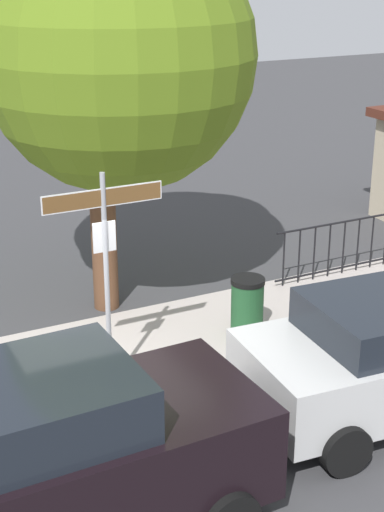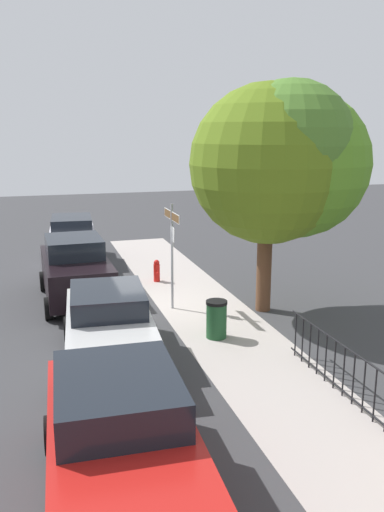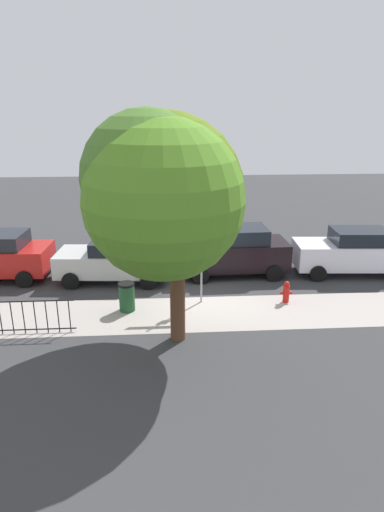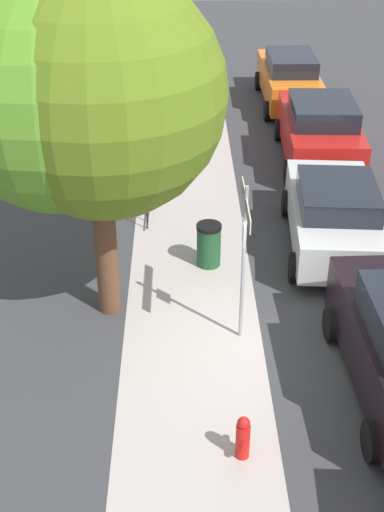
{
  "view_description": "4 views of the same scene",
  "coord_description": "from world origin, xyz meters",
  "views": [
    {
      "loc": [
        -3.03,
        -8.81,
        5.76
      ],
      "look_at": [
        1.49,
        0.1,
        1.88
      ],
      "focal_mm": 54.87,
      "sensor_mm": 36.0,
      "label": 1
    },
    {
      "loc": [
        14.94,
        -3.35,
        5.18
      ],
      "look_at": [
        0.53,
        0.95,
        1.61
      ],
      "focal_mm": 37.23,
      "sensor_mm": 36.0,
      "label": 2
    },
    {
      "loc": [
        1.6,
        14.4,
        6.46
      ],
      "look_at": [
        0.7,
        0.86,
        1.87
      ],
      "focal_mm": 30.73,
      "sensor_mm": 36.0,
      "label": 3
    },
    {
      "loc": [
        -10.13,
        1.51,
        8.24
      ],
      "look_at": [
        1.03,
        1.3,
        1.35
      ],
      "focal_mm": 49.18,
      "sensor_mm": 36.0,
      "label": 4
    }
  ],
  "objects": [
    {
      "name": "car_silver",
      "position": [
        3.55,
        -1.92,
        0.86
      ],
      "size": [
        4.45,
        2.35,
        1.67
      ],
      "rotation": [
        0.0,
        0.0,
        -0.08
      ],
      "color": "beige",
      "rests_on": "ground_plane"
    },
    {
      "name": "car_black",
      "position": [
        -1.25,
        -2.27,
        0.98
      ],
      "size": [
        4.32,
        2.18,
        1.97
      ],
      "rotation": [
        0.0,
        0.0,
        0.02
      ],
      "color": "black",
      "rests_on": "ground_plane"
    },
    {
      "name": "shade_tree",
      "position": [
        1.66,
        3.19,
        4.38
      ],
      "size": [
        4.35,
        5.01,
        6.51
      ],
      "color": "brown",
      "rests_on": "ground_plane"
    },
    {
      "name": "trash_bin",
      "position": [
        2.88,
        0.9,
        0.49
      ],
      "size": [
        0.55,
        0.55,
        0.98
      ],
      "color": "#1E4C28",
      "rests_on": "ground_plane"
    },
    {
      "name": "ground_plane",
      "position": [
        0.0,
        0.0,
        0.0
      ],
      "size": [
        60.0,
        60.0,
        0.0
      ],
      "primitive_type": "plane",
      "color": "#38383A"
    },
    {
      "name": "fire_hydrant",
      "position": [
        -2.62,
        0.6,
        0.38
      ],
      "size": [
        0.42,
        0.22,
        0.78
      ],
      "color": "red",
      "rests_on": "ground_plane"
    },
    {
      "name": "iron_fence",
      "position": [
        6.18,
        2.3,
        0.56
      ],
      "size": [
        3.73,
        0.04,
        1.07
      ],
      "color": "black",
      "rests_on": "ground_plane"
    },
    {
      "name": "sidewalk_strip",
      "position": [
        2.0,
        1.3,
        0.0
      ],
      "size": [
        24.0,
        2.6,
        0.0
      ],
      "primitive_type": "cube",
      "color": "#ACA29C",
      "rests_on": "ground_plane"
    },
    {
      "name": "street_sign",
      "position": [
        0.34,
        0.4,
        2.21
      ],
      "size": [
        1.66,
        0.07,
        3.13
      ],
      "color": "#9EA0A5",
      "rests_on": "ground_plane"
    },
    {
      "name": "car_white",
      "position": [
        -6.05,
        -2.01,
        0.94
      ],
      "size": [
        4.68,
        2.21,
        1.86
      ],
      "rotation": [
        0.0,
        0.0,
        -0.07
      ],
      "color": "white",
      "rests_on": "ground_plane"
    }
  ]
}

